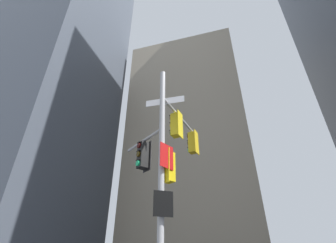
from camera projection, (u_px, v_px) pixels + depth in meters
The scene contains 3 objects.
building_tower_left at pixel (55, 69), 31.62m from camera, with size 13.50×13.50×48.87m, color #4C5460.
building_mid_block at pixel (193, 153), 34.88m from camera, with size 15.29×15.29×31.87m, color tan.
signal_pole_assembly at pixel (168, 158), 8.46m from camera, with size 2.73×3.73×8.86m.
Camera 1 is at (2.22, -6.87, 2.36)m, focal length 25.17 mm.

